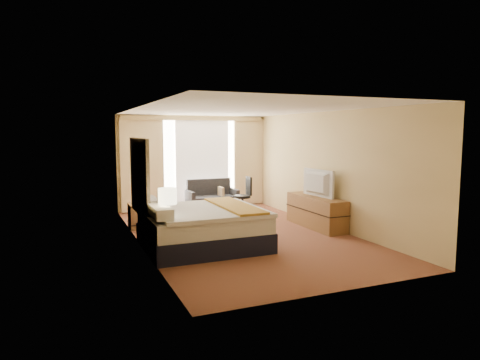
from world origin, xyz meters
name	(u,v)px	position (x,y,z in m)	size (l,w,h in m)	color
floor	(241,234)	(0.00, 0.00, 0.00)	(4.20, 7.00, 0.02)	maroon
ceiling	(242,110)	(0.00, 0.00, 2.60)	(4.20, 7.00, 0.02)	white
wall_back	(193,162)	(0.00, 3.50, 1.30)	(4.20, 0.02, 2.60)	#E0C488
wall_front	(345,196)	(0.00, -3.50, 1.30)	(4.20, 0.02, 2.60)	#E0C488
wall_left	(139,177)	(-2.10, 0.00, 1.30)	(0.02, 7.00, 2.60)	#E0C488
wall_right	(327,170)	(2.10, 0.00, 1.30)	(0.02, 7.00, 2.60)	#E0C488
headboard	(139,177)	(-2.06, 0.20, 1.28)	(0.06, 1.85, 1.50)	black
nightstand_left	(165,242)	(-1.87, -1.05, 0.28)	(0.45, 0.52, 0.55)	olive
nightstand_right	(140,216)	(-1.87, 1.45, 0.28)	(0.45, 0.52, 0.55)	olive
media_dresser	(316,212)	(1.83, 0.00, 0.35)	(0.50, 1.80, 0.70)	olive
window	(202,161)	(0.25, 3.47, 1.32)	(2.30, 0.02, 2.30)	silver
curtains	(194,158)	(0.00, 3.39, 1.41)	(4.12, 0.19, 2.56)	beige
bed	(202,227)	(-1.06, -0.62, 0.38)	(2.14, 1.96, 1.04)	black
loveseat	(212,200)	(0.35, 2.94, 0.28)	(1.36, 0.73, 0.85)	maroon
floor_lamp	(139,167)	(-1.56, 3.30, 1.23)	(0.22, 0.22, 1.74)	black
desk_chair	(244,198)	(0.94, 2.03, 0.44)	(0.48, 0.48, 0.99)	black
lamp_left	(168,197)	(-1.82, -1.11, 1.06)	(0.31, 0.31, 0.66)	black
lamp_right	(141,182)	(-1.82, 1.48, 1.03)	(0.30, 0.30, 0.62)	black
tissue_box	(167,225)	(-1.87, -1.23, 0.61)	(0.13, 0.13, 0.12)	#99BBED
telephone	(145,202)	(-1.75, 1.37, 0.59)	(0.20, 0.15, 0.08)	black
television	(314,183)	(1.78, 0.01, 1.01)	(1.06, 0.14, 0.61)	black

